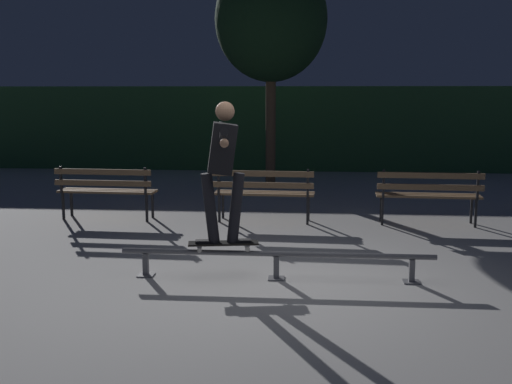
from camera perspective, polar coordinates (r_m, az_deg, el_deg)
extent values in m
plane|color=#ADAAA8|center=(6.82, 1.74, -8.49)|extent=(90.00, 90.00, 0.00)
cube|color=#2D5B33|center=(17.03, 3.76, 5.84)|extent=(24.00, 1.20, 2.21)
cylinder|color=slate|center=(6.98, 1.87, -5.65)|extent=(3.49, 0.06, 0.06)
cube|color=slate|center=(7.25, -10.00, -6.51)|extent=(0.06, 0.06, 0.26)
cube|color=slate|center=(7.28, -9.97, -7.44)|extent=(0.18, 0.18, 0.01)
cube|color=slate|center=(7.02, 1.86, -6.89)|extent=(0.06, 0.06, 0.26)
cube|color=slate|center=(7.06, 1.86, -7.84)|extent=(0.18, 0.18, 0.01)
cube|color=slate|center=(7.10, 13.98, -6.98)|extent=(0.06, 0.06, 0.26)
cube|color=slate|center=(7.14, 13.94, -7.92)|extent=(0.18, 0.18, 0.01)
cube|color=black|center=(7.01, -2.99, -4.67)|extent=(0.80, 0.33, 0.02)
cube|color=black|center=(7.01, -2.99, -4.59)|extent=(0.79, 0.31, 0.00)
cube|color=#9E9EA3|center=(7.02, -0.82, -4.78)|extent=(0.08, 0.18, 0.02)
cube|color=#9E9EA3|center=(7.01, -5.16, -4.85)|extent=(0.08, 0.18, 0.02)
cylinder|color=beige|center=(6.96, -0.77, -5.22)|extent=(0.06, 0.04, 0.05)
cylinder|color=beige|center=(7.11, -0.86, -4.90)|extent=(0.06, 0.04, 0.05)
cylinder|color=beige|center=(6.94, -5.17, -5.28)|extent=(0.06, 0.04, 0.05)
cylinder|color=beige|center=(7.10, -5.15, -4.96)|extent=(0.06, 0.04, 0.05)
cube|color=black|center=(7.01, -1.52, -4.46)|extent=(0.27, 0.14, 0.03)
cube|color=black|center=(7.00, -4.47, -4.50)|extent=(0.27, 0.14, 0.03)
cylinder|color=black|center=(6.93, -1.86, -1.45)|extent=(0.22, 0.16, 0.79)
cylinder|color=black|center=(6.92, -4.18, -1.48)|extent=(0.22, 0.16, 0.79)
cube|color=black|center=(6.83, -3.06, 3.98)|extent=(0.39, 0.41, 0.57)
cylinder|color=black|center=(6.44, -2.98, 5.10)|extent=(0.18, 0.61, 0.21)
cylinder|color=black|center=(7.20, -3.16, 5.52)|extent=(0.18, 0.61, 0.21)
sphere|color=#A37556|center=(6.17, -2.90, 4.46)|extent=(0.09, 0.09, 0.09)
sphere|color=#A37556|center=(7.48, -3.21, 5.27)|extent=(0.09, 0.09, 0.09)
sphere|color=#A37556|center=(6.81, -2.84, 7.34)|extent=(0.21, 0.21, 0.21)
cube|color=black|center=(10.50, -9.39, -1.14)|extent=(0.04, 0.04, 0.44)
cube|color=black|center=(10.20, -9.90, -1.45)|extent=(0.04, 0.04, 0.44)
cube|color=black|center=(10.09, -10.04, 0.96)|extent=(0.04, 0.04, 0.44)
cube|color=black|center=(10.99, -16.43, -0.94)|extent=(0.04, 0.04, 0.44)
cube|color=black|center=(10.70, -17.12, -1.23)|extent=(0.04, 0.04, 0.44)
cube|color=black|center=(10.60, -17.32, 1.07)|extent=(0.04, 0.04, 0.44)
cube|color=brown|center=(10.67, -13.07, 0.20)|extent=(1.60, 0.16, 0.04)
cube|color=brown|center=(10.54, -13.34, 0.08)|extent=(1.60, 0.16, 0.04)
cube|color=brown|center=(10.41, -13.61, -0.04)|extent=(1.60, 0.16, 0.04)
cube|color=brown|center=(10.32, -13.78, 0.79)|extent=(1.60, 0.11, 0.09)
cube|color=brown|center=(10.30, -13.82, 1.78)|extent=(1.60, 0.11, 0.09)
cube|color=black|center=(10.18, 4.80, -1.37)|extent=(0.04, 0.04, 0.44)
cube|color=black|center=(9.86, 4.71, -1.71)|extent=(0.04, 0.04, 0.44)
cube|color=black|center=(9.75, 4.73, 0.79)|extent=(0.04, 0.04, 0.44)
cube|color=black|center=(10.34, -3.02, -1.19)|extent=(0.04, 0.04, 0.44)
cube|color=black|center=(10.03, -3.35, -1.51)|extent=(0.04, 0.04, 0.44)
cube|color=black|center=(9.92, -3.42, 0.94)|extent=(0.04, 0.04, 0.44)
cube|color=brown|center=(10.17, 0.85, 0.01)|extent=(1.60, 0.16, 0.04)
cube|color=brown|center=(10.04, 0.76, -0.11)|extent=(1.60, 0.16, 0.04)
cube|color=brown|center=(9.90, 0.66, -0.24)|extent=(1.60, 0.16, 0.04)
cube|color=brown|center=(9.81, 0.61, 0.63)|extent=(1.60, 0.11, 0.09)
cube|color=brown|center=(9.78, 0.62, 1.67)|extent=(1.60, 0.11, 0.09)
cube|color=black|center=(10.50, 18.99, -1.52)|extent=(0.04, 0.04, 0.44)
cube|color=black|center=(10.19, 19.35, -1.85)|extent=(0.04, 0.04, 0.44)
cube|color=black|center=(10.08, 19.52, 0.57)|extent=(0.04, 0.04, 0.44)
cube|color=black|center=(10.30, 11.30, -1.39)|extent=(0.04, 0.04, 0.44)
cube|color=black|center=(9.99, 11.42, -1.72)|extent=(0.04, 0.04, 0.44)
cube|color=black|center=(9.88, 11.52, 0.74)|extent=(0.04, 0.04, 0.44)
cube|color=brown|center=(10.32, 15.25, -0.18)|extent=(1.60, 0.16, 0.04)
cube|color=brown|center=(10.18, 15.36, -0.31)|extent=(1.60, 0.16, 0.04)
cube|color=brown|center=(10.04, 15.46, -0.43)|extent=(1.60, 0.16, 0.04)
cube|color=brown|center=(9.95, 15.56, 0.42)|extent=(1.60, 0.11, 0.09)
cube|color=brown|center=(9.93, 15.60, 1.45)|extent=(1.60, 0.11, 0.09)
cylinder|color=brown|center=(13.93, 1.34, 5.90)|extent=(0.22, 0.22, 2.58)
ellipsoid|color=black|center=(14.00, 1.38, 15.42)|extent=(2.43, 2.43, 2.67)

